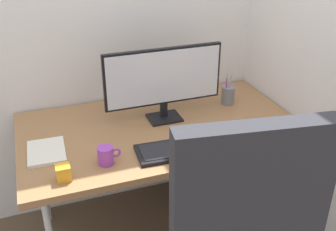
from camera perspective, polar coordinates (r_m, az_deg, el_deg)
name	(u,v)px	position (r m, az deg, el deg)	size (l,w,h in m)	color
ground_plane	(161,228)	(2.57, -0.97, -15.64)	(8.00, 8.00, 0.00)	brown
desk	(160,132)	(2.16, -1.11, -2.40)	(1.47, 0.83, 0.72)	#996B42
filing_cabinet	(239,177)	(2.54, 10.06, -8.59)	(0.44, 0.50, 0.55)	#9EA0A5
monitor	(164,79)	(2.12, -0.62, 5.18)	(0.64, 0.14, 0.40)	black
keyboard	(186,148)	(1.93, 2.53, -4.65)	(0.48, 0.21, 0.02)	black
mouse	(260,135)	(2.08, 12.92, -2.72)	(0.07, 0.11, 0.03)	#333338
pen_holder	(228,95)	(2.39, 8.48, 2.89)	(0.08, 0.08, 0.19)	slate
notebook	(46,152)	(1.99, -16.85, -4.92)	(0.17, 0.23, 0.02)	silver
coffee_mug	(106,155)	(1.84, -8.78, -5.60)	(0.11, 0.07, 0.08)	purple
desk_clamp_accessory	(63,173)	(1.78, -14.61, -7.83)	(0.06, 0.06, 0.07)	orange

